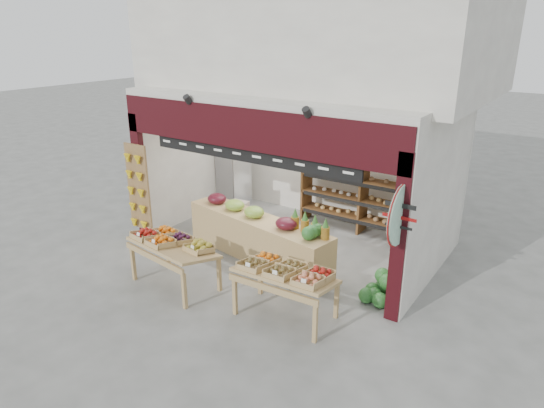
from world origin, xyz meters
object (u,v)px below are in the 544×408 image
Objects in this scene: refrigerator at (233,174)px; watermelon_pile at (383,292)px; back_shelving at (364,182)px; mid_counter at (258,236)px; display_table_left at (171,243)px; cardboard_stack at (247,221)px; display_table_right at (286,272)px.

refrigerator reaches higher than watermelon_pile.
back_shelving reaches higher than mid_counter.
back_shelving reaches higher than display_table_left.
cardboard_stack is 1.43× the size of watermelon_pile.
back_shelving reaches higher than refrigerator.
back_shelving reaches higher than watermelon_pile.
display_table_right is at bearing -43.25° from cardboard_stack.
cardboard_stack is 0.30× the size of mid_counter.
display_table_left is (0.27, -2.53, 0.51)m from cardboard_stack.
back_shelving reaches higher than display_table_right.
mid_counter is (0.92, -0.90, 0.21)m from cardboard_stack.
display_table_left is 1.06× the size of display_table_right.
mid_counter is at bearing 68.32° from display_table_left.
watermelon_pile is at bearing 24.13° from display_table_left.
display_table_right is (2.46, -2.32, 0.51)m from cardboard_stack.
back_shelving is at bearing 7.51° from refrigerator.
cardboard_stack is at bearing 96.10° from display_table_left.
display_table_left reaches higher than cardboard_stack.
back_shelving is 4.34m from display_table_left.
watermelon_pile is at bearing -3.54° from mid_counter.
display_table_right is 1.76m from watermelon_pile.
back_shelving is 2.87× the size of cardboard_stack.
mid_counter is at bearing 176.46° from watermelon_pile.
display_table_left is at bearing -83.90° from cardboard_stack.
display_table_left is at bearing -155.87° from watermelon_pile.
cardboard_stack is 0.61× the size of display_table_left.
watermelon_pile is (4.83, -2.19, -0.66)m from refrigerator.
cardboard_stack is (-2.07, -1.40, -0.90)m from back_shelving.
watermelon_pile is (1.09, 1.25, -0.58)m from display_table_right.
refrigerator is 1.08× the size of display_table_right.
cardboard_stack is at bearing 163.32° from watermelon_pile.
cardboard_stack is at bearing 135.60° from mid_counter.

